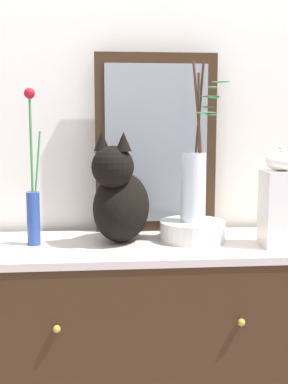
% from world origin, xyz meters
% --- Properties ---
extents(wall_back, '(4.40, 0.08, 2.60)m').
position_xyz_m(wall_back, '(0.00, 0.30, 1.30)').
color(wall_back, white).
rests_on(wall_back, ground_plane).
extents(sideboard, '(1.30, 0.46, 0.93)m').
position_xyz_m(sideboard, '(0.00, -0.00, 0.46)').
color(sideboard, '#382312').
rests_on(sideboard, ground_plane).
extents(mirror_leaning, '(0.46, 0.03, 0.67)m').
position_xyz_m(mirror_leaning, '(0.06, 0.20, 1.26)').
color(mirror_leaning, '#362313').
rests_on(mirror_leaning, sideboard).
extents(cat_sitting, '(0.28, 0.42, 0.39)m').
position_xyz_m(cat_sitting, '(-0.08, 0.02, 1.08)').
color(cat_sitting, black).
rests_on(cat_sitting, sideboard).
extents(vase_slim_green, '(0.06, 0.04, 0.53)m').
position_xyz_m(vase_slim_green, '(-0.38, 0.01, 1.08)').
color(vase_slim_green, '#2B4793').
rests_on(vase_slim_green, sideboard).
extents(bowl_porcelain, '(0.23, 0.23, 0.07)m').
position_xyz_m(bowl_porcelain, '(0.18, 0.03, 0.96)').
color(bowl_porcelain, silver).
rests_on(bowl_porcelain, sideboard).
extents(vase_glass_clear, '(0.16, 0.15, 0.56)m').
position_xyz_m(vase_glass_clear, '(0.18, 0.03, 1.14)').
color(vase_glass_clear, silver).
rests_on(vase_glass_clear, bowl_porcelain).
extents(jar_lidded_porcelain, '(0.12, 0.12, 0.34)m').
position_xyz_m(jar_lidded_porcelain, '(0.45, -0.07, 1.08)').
color(jar_lidded_porcelain, white).
rests_on(jar_lidded_porcelain, sideboard).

